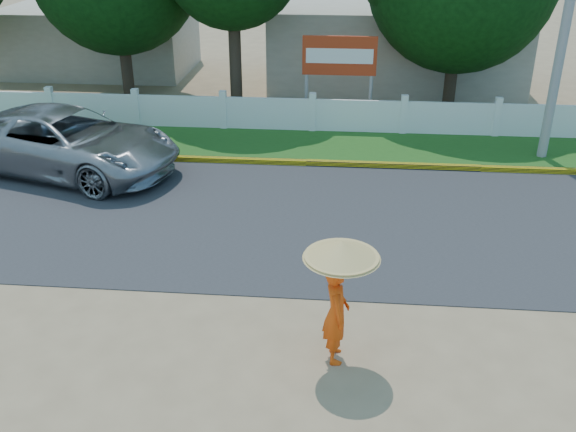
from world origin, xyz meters
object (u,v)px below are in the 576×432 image
object	(u,v)px
utility_pole	(570,0)
billboard	(339,60)
vehicle	(67,142)
monk_with_parasol	(339,284)

from	to	relation	value
utility_pole	billboard	size ratio (longest dim) A/B	3.08
vehicle	billboard	bearing A→B (deg)	-38.45
utility_pole	vehicle	distance (m)	14.39
utility_pole	vehicle	world-z (taller)	utility_pole
monk_with_parasol	billboard	distance (m)	13.02
monk_with_parasol	billboard	bearing A→B (deg)	91.02
billboard	utility_pole	bearing A→B (deg)	-25.12
vehicle	billboard	xyz separation A→B (m)	(7.49, 5.31, 1.25)
utility_pole	billboard	distance (m)	7.28
utility_pole	monk_with_parasol	world-z (taller)	utility_pole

